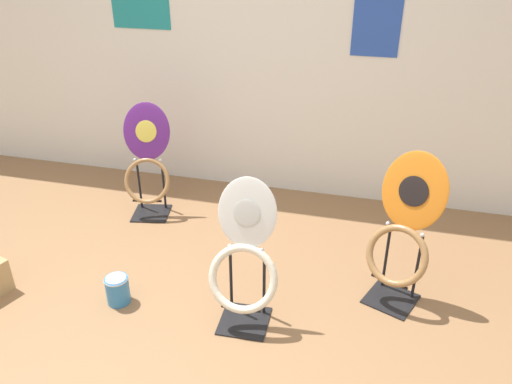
{
  "coord_description": "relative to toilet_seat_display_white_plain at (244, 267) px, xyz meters",
  "views": [
    {
      "loc": [
        0.99,
        -1.64,
        2.02
      ],
      "look_at": [
        0.29,
        1.06,
        0.55
      ],
      "focal_mm": 35.0,
      "sensor_mm": 36.0,
      "label": 1
    }
  ],
  "objects": [
    {
      "name": "toilet_seat_display_orange_sun",
      "position": [
        0.83,
        0.43,
        0.07
      ],
      "size": [
        0.46,
        0.42,
        0.94
      ],
      "color": "black",
      "rests_on": "ground_plane"
    },
    {
      "name": "paint_can",
      "position": [
        -0.79,
        -0.03,
        -0.29
      ],
      "size": [
        0.15,
        0.15,
        0.18
      ],
      "color": "teal",
      "rests_on": "ground_plane"
    },
    {
      "name": "toilet_seat_display_purple_note",
      "position": [
        -1.07,
        1.04,
        0.05
      ],
      "size": [
        0.41,
        0.39,
        0.87
      ],
      "color": "black",
      "rests_on": "ground_plane"
    },
    {
      "name": "wall_back",
      "position": [
        -0.37,
        1.72,
        0.92
      ],
      "size": [
        8.0,
        0.07,
        2.6
      ],
      "color": "silver",
      "rests_on": "ground_plane"
    },
    {
      "name": "toilet_seat_display_white_plain",
      "position": [
        0.0,
        0.0,
        0.0
      ],
      "size": [
        0.4,
        0.32,
        0.87
      ],
      "color": "black",
      "rests_on": "ground_plane"
    },
    {
      "name": "ground_plane",
      "position": [
        -0.37,
        -0.5,
        -0.38
      ],
      "size": [
        14.0,
        14.0,
        0.0
      ],
      "primitive_type": "plane",
      "color": "#8E6642"
    }
  ]
}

